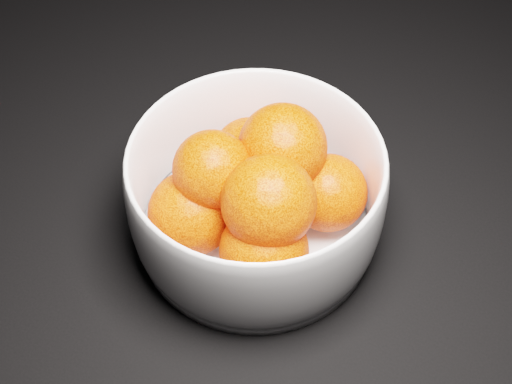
% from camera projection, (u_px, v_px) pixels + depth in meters
% --- Properties ---
extents(bowl, '(0.22, 0.22, 0.11)m').
position_uv_depth(bowl, '(256.00, 196.00, 0.62)').
color(bowl, white).
rests_on(bowl, ground).
extents(orange_pile, '(0.17, 0.16, 0.12)m').
position_uv_depth(orange_pile, '(257.00, 191.00, 0.61)').
color(orange_pile, '#F2400B').
rests_on(orange_pile, bowl).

